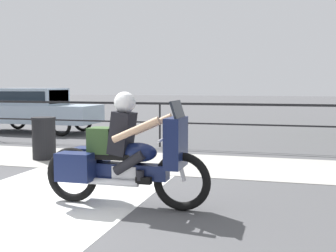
# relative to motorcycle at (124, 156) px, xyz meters

# --- Properties ---
(ground_plane) EXTENTS (120.00, 120.00, 0.00)m
(ground_plane) POSITION_rel_motorcycle_xyz_m (-1.10, -0.22, -0.68)
(ground_plane) COLOR #4C4C4F
(sidewalk_band) EXTENTS (44.00, 2.40, 0.01)m
(sidewalk_band) POSITION_rel_motorcycle_xyz_m (-1.10, 3.18, -0.68)
(sidewalk_band) COLOR #A8A59E
(sidewalk_band) RESTS_ON ground
(crosswalk_band) EXTENTS (2.80, 6.00, 0.01)m
(crosswalk_band) POSITION_rel_motorcycle_xyz_m (-1.21, -0.42, -0.68)
(crosswalk_band) COLOR silver
(crosswalk_band) RESTS_ON ground
(fence_railing) EXTENTS (36.00, 0.05, 1.18)m
(fence_railing) POSITION_rel_motorcycle_xyz_m (-1.10, 5.37, 0.25)
(fence_railing) COLOR black
(fence_railing) RESTS_ON ground
(motorcycle) EXTENTS (2.35, 0.76, 1.55)m
(motorcycle) POSITION_rel_motorcycle_xyz_m (0.00, 0.00, 0.00)
(motorcycle) COLOR black
(motorcycle) RESTS_ON ground
(parked_car) EXTENTS (4.29, 1.64, 1.53)m
(parked_car) POSITION_rel_motorcycle_xyz_m (-6.23, 7.49, 0.20)
(parked_car) COLOR #9EB2C6
(parked_car) RESTS_ON ground
(trash_bin) EXTENTS (0.53, 0.53, 0.93)m
(trash_bin) POSITION_rel_motorcycle_xyz_m (-3.02, 2.89, -0.21)
(trash_bin) COLOR black
(trash_bin) RESTS_ON ground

